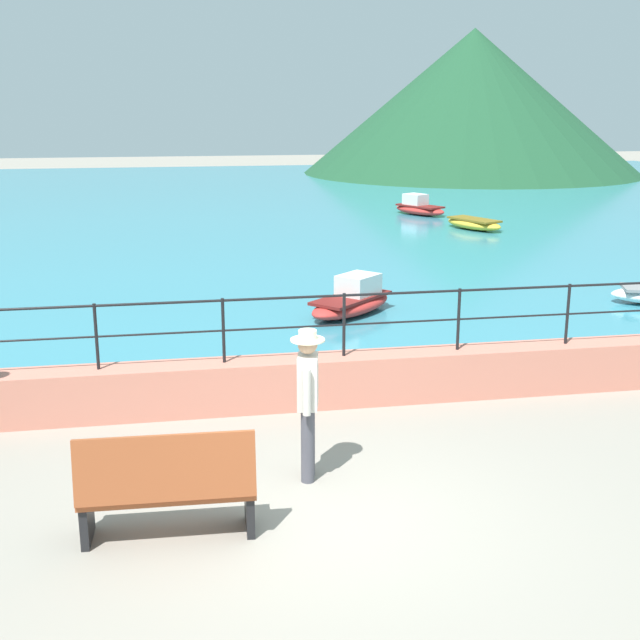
{
  "coord_description": "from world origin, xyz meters",
  "views": [
    {
      "loc": [
        -1.46,
        -7.54,
        4.14
      ],
      "look_at": [
        0.59,
        3.7,
        1.1
      ],
      "focal_mm": 45.94,
      "sensor_mm": 36.0,
      "label": 1
    }
  ],
  "objects": [
    {
      "name": "person_walking",
      "position": [
        -0.06,
        0.9,
        0.98
      ],
      "size": [
        0.38,
        0.56,
        1.75
      ],
      "color": "#4C4C56",
      "rests_on": "ground"
    },
    {
      "name": "bench_main",
      "position": [
        -1.62,
        -0.19,
        0.56
      ],
      "size": [
        1.72,
        0.62,
        1.13
      ],
      "color": "#9E4C28",
      "rests_on": "ground"
    },
    {
      "name": "boat_5",
      "position": [
        7.74,
        22.12,
        0.33
      ],
      "size": [
        1.92,
        2.44,
        0.76
      ],
      "color": "red",
      "rests_on": "lake_water"
    },
    {
      "name": "lake_water",
      "position": [
        0.0,
        25.84,
        0.03
      ],
      "size": [
        64.0,
        44.32,
        0.06
      ],
      "primitive_type": "cube",
      "color": "teal",
      "rests_on": "ground"
    },
    {
      "name": "railing",
      "position": [
        0.0,
        3.2,
        1.32
      ],
      "size": [
        18.44,
        0.04,
        0.9
      ],
      "color": "black",
      "rests_on": "promenade_wall"
    },
    {
      "name": "ground_plane",
      "position": [
        0.0,
        0.0,
        0.0
      ],
      "size": [
        120.0,
        120.0,
        0.0
      ],
      "primitive_type": "plane",
      "color": "gray"
    },
    {
      "name": "boat_3",
      "position": [
        2.02,
        7.94,
        0.33
      ],
      "size": [
        2.3,
        2.22,
        0.76
      ],
      "color": "red",
      "rests_on": "lake_water"
    },
    {
      "name": "hill_main",
      "position": [
        16.34,
        40.02,
        4.17
      ],
      "size": [
        20.04,
        20.04,
        8.34
      ],
      "primitive_type": "cone",
      "color": "#1E4C2D",
      "rests_on": "ground"
    },
    {
      "name": "boat_1",
      "position": [
        8.45,
        18.22,
        0.26
      ],
      "size": [
        1.75,
        2.47,
        0.36
      ],
      "color": "gold",
      "rests_on": "lake_water"
    },
    {
      "name": "promenade_wall",
      "position": [
        0.0,
        3.2,
        0.35
      ],
      "size": [
        20.0,
        0.56,
        0.7
      ],
      "primitive_type": "cube",
      "color": "tan",
      "rests_on": "ground"
    }
  ]
}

